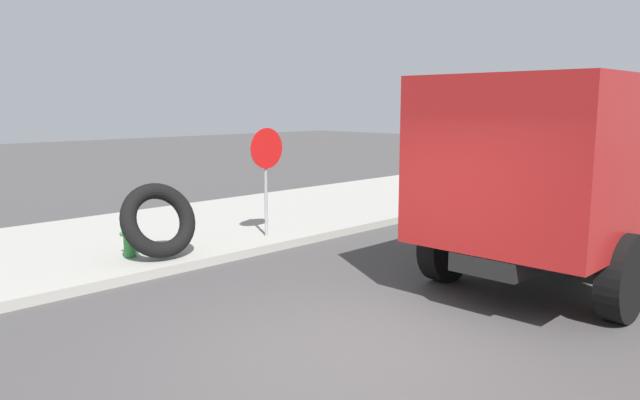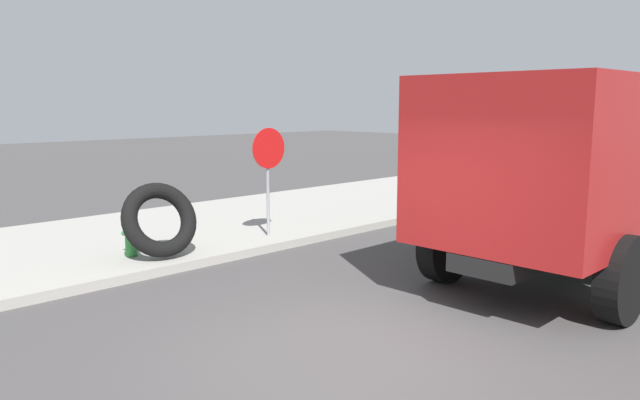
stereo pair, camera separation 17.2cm
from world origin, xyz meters
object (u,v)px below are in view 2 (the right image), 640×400
fire_hydrant (131,233)px  stop_sign (268,162)px  loose_tire (160,220)px  dump_truck_green (592,171)px

fire_hydrant → stop_sign: (2.64, -0.37, 1.03)m
fire_hydrant → loose_tire: (0.31, -0.41, 0.24)m
loose_tire → stop_sign: 2.46m
stop_sign → fire_hydrant: bearing=172.0°
stop_sign → dump_truck_green: (2.42, -5.02, 0.04)m
fire_hydrant → dump_truck_green: 7.46m
dump_truck_green → fire_hydrant: bearing=133.2°
fire_hydrant → dump_truck_green: (5.05, -5.38, 1.07)m
fire_hydrant → dump_truck_green: bearing=-46.8°
loose_tire → dump_truck_green: (4.75, -4.98, 0.83)m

